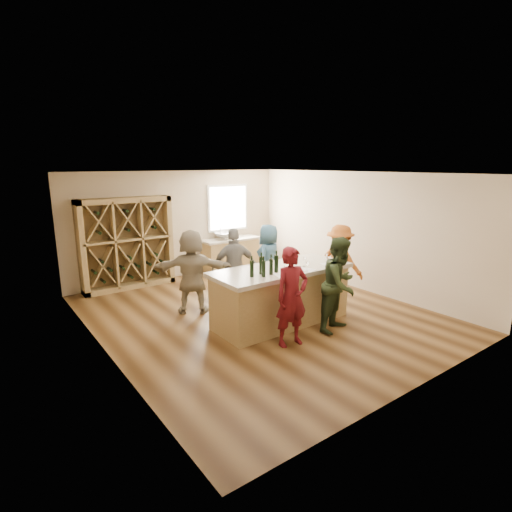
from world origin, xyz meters
TOP-DOWN VIEW (x-y plane):
  - floor at (0.00, 0.00)m, footprint 6.00×7.00m
  - ceiling at (0.00, 0.00)m, footprint 6.00×7.00m
  - wall_back at (0.00, 3.55)m, footprint 6.00×0.10m
  - wall_front at (0.00, -3.55)m, footprint 6.00×0.10m
  - wall_left at (-3.05, 0.00)m, footprint 0.10×7.00m
  - wall_right at (3.05, 0.00)m, footprint 0.10×7.00m
  - window_frame at (1.50, 3.47)m, footprint 1.30×0.06m
  - window_pane at (1.50, 3.44)m, footprint 1.18×0.01m
  - wine_rack at (-1.50, 3.27)m, footprint 2.20×0.45m
  - back_counter_base at (1.40, 3.20)m, footprint 1.60×0.58m
  - back_counter_top at (1.40, 3.20)m, footprint 1.70×0.62m
  - sink at (1.20, 3.20)m, footprint 0.54×0.54m
  - faucet at (1.20, 3.38)m, footprint 0.02×0.02m
  - tasting_counter_base at (0.09, -0.62)m, footprint 2.60×1.00m
  - tasting_counter_top at (0.09, -0.62)m, footprint 2.72×1.12m
  - wine_bottle_a at (-0.71, -0.78)m, footprint 0.10×0.10m
  - wine_bottle_b at (-0.55, -0.91)m, footprint 0.09×0.09m
  - wine_bottle_c at (-0.47, -0.74)m, footprint 0.08×0.08m
  - wine_bottle_d at (-0.35, -0.86)m, footprint 0.08×0.08m
  - wine_bottle_e at (-0.18, -0.80)m, footprint 0.08×0.08m
  - wine_glass_a at (-0.22, -1.11)m, footprint 0.07×0.07m
  - wine_glass_b at (0.30, -1.08)m, footprint 0.08×0.08m
  - wine_glass_c at (0.85, -1.08)m, footprint 0.09×0.09m
  - wine_glass_d at (0.50, -0.79)m, footprint 0.07×0.07m
  - wine_glass_e at (1.06, -0.83)m, footprint 0.07×0.07m
  - tasting_menu_a at (-0.23, -1.03)m, footprint 0.32×0.38m
  - tasting_menu_b at (0.36, -0.99)m, footprint 0.34×0.39m
  - tasting_menu_c at (0.97, -0.97)m, footprint 0.25×0.32m
  - person_near_left at (-0.39, -1.46)m, footprint 0.66×0.51m
  - person_near_right at (0.71, -1.51)m, footprint 0.94×0.68m
  - person_server at (2.01, -0.33)m, footprint 0.75×1.18m
  - person_far_mid at (-0.09, 0.70)m, footprint 1.09×0.82m
  - person_far_right at (0.94, 0.85)m, footprint 0.95×0.84m
  - person_far_left at (-1.01, 0.86)m, footprint 1.66×1.34m

SIDE VIEW (x-z plane):
  - floor at x=0.00m, z-range -0.10..0.00m
  - back_counter_base at x=1.40m, z-range 0.00..0.86m
  - tasting_counter_base at x=0.09m, z-range 0.00..1.00m
  - person_far_right at x=0.94m, z-range 0.00..1.64m
  - person_far_mid at x=-0.09m, z-range 0.00..1.67m
  - person_near_left at x=-0.39m, z-range 0.00..1.68m
  - person_server at x=2.01m, z-range 0.00..1.68m
  - person_far_left at x=-1.01m, z-range 0.00..1.73m
  - person_near_right at x=0.71m, z-range 0.00..1.73m
  - back_counter_top at x=1.40m, z-range 0.86..0.92m
  - sink at x=1.20m, z-range 0.92..1.11m
  - tasting_counter_top at x=0.09m, z-range 1.00..1.08m
  - faucet at x=1.20m, z-range 0.92..1.22m
  - tasting_menu_a at x=-0.23m, z-range 1.08..1.08m
  - tasting_menu_b at x=0.36m, z-range 1.08..1.08m
  - tasting_menu_c at x=0.97m, z-range 1.08..1.08m
  - wine_rack at x=-1.50m, z-range 0.00..2.20m
  - wine_glass_e at x=1.06m, z-range 1.08..1.24m
  - wine_glass_d at x=0.50m, z-range 1.08..1.26m
  - wine_glass_a at x=-0.22m, z-range 1.08..1.26m
  - wine_glass_c at x=0.85m, z-range 1.08..1.27m
  - wine_glass_b at x=0.30m, z-range 1.08..1.27m
  - wine_bottle_d at x=-0.35m, z-range 1.08..1.36m
  - wine_bottle_b at x=-0.55m, z-range 1.08..1.36m
  - wine_bottle_a at x=-0.71m, z-range 1.08..1.37m
  - wine_bottle_c at x=-0.47m, z-range 1.08..1.39m
  - wine_bottle_e at x=-0.18m, z-range 1.08..1.39m
  - wall_back at x=0.00m, z-range 0.00..2.80m
  - wall_front at x=0.00m, z-range 0.00..2.80m
  - wall_left at x=-3.05m, z-range 0.00..2.80m
  - wall_right at x=3.05m, z-range 0.00..2.80m
  - window_frame at x=1.50m, z-range 1.10..2.40m
  - window_pane at x=1.50m, z-range 1.16..2.34m
  - ceiling at x=0.00m, z-range 2.80..2.90m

